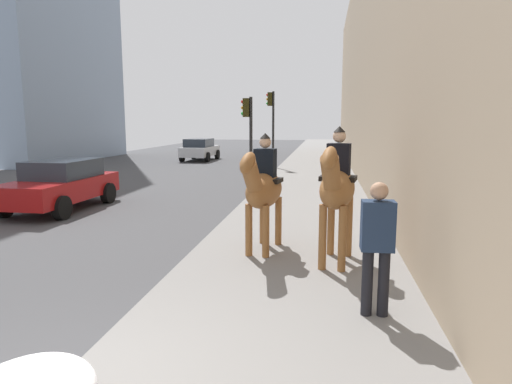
{
  "coord_description": "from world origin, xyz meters",
  "views": [
    {
      "loc": [
        -3.21,
        -2.45,
        2.54
      ],
      "look_at": [
        4.0,
        -1.36,
        1.4
      ],
      "focal_mm": 31.55,
      "sensor_mm": 36.0,
      "label": 1
    }
  ],
  "objects_px": {
    "pedestrian_greeting": "(377,240)",
    "car_near_lane": "(60,184)",
    "traffic_light_far_curb": "(272,118)",
    "car_mid_lane": "(200,149)",
    "mounted_horse_near": "(263,188)",
    "traffic_light_near_curb": "(248,127)",
    "mounted_horse_far": "(337,188)"
  },
  "relations": [
    {
      "from": "car_mid_lane",
      "to": "pedestrian_greeting",
      "type": "bearing_deg",
      "value": -157.93
    },
    {
      "from": "mounted_horse_far",
      "to": "traffic_light_far_curb",
      "type": "xyz_separation_m",
      "value": [
        16.43,
        3.02,
        1.3
      ]
    },
    {
      "from": "pedestrian_greeting",
      "to": "mounted_horse_near",
      "type": "bearing_deg",
      "value": 32.55
    },
    {
      "from": "pedestrian_greeting",
      "to": "traffic_light_far_curb",
      "type": "distance_m",
      "value": 18.87
    },
    {
      "from": "pedestrian_greeting",
      "to": "traffic_light_near_curb",
      "type": "bearing_deg",
      "value": 15.62
    },
    {
      "from": "car_near_lane",
      "to": "pedestrian_greeting",
      "type": "bearing_deg",
      "value": 53.21
    },
    {
      "from": "traffic_light_far_curb",
      "to": "pedestrian_greeting",
      "type": "bearing_deg",
      "value": -169.37
    },
    {
      "from": "car_mid_lane",
      "to": "mounted_horse_far",
      "type": "bearing_deg",
      "value": -157.16
    },
    {
      "from": "mounted_horse_near",
      "to": "mounted_horse_far",
      "type": "distance_m",
      "value": 1.46
    },
    {
      "from": "mounted_horse_near",
      "to": "pedestrian_greeting",
      "type": "xyz_separation_m",
      "value": [
        -2.63,
        -1.78,
        -0.23
      ]
    },
    {
      "from": "traffic_light_near_curb",
      "to": "traffic_light_far_curb",
      "type": "relative_size",
      "value": 0.84
    },
    {
      "from": "traffic_light_near_curb",
      "to": "car_near_lane",
      "type": "bearing_deg",
      "value": 137.49
    },
    {
      "from": "car_near_lane",
      "to": "traffic_light_far_curb",
      "type": "bearing_deg",
      "value": 159.5
    },
    {
      "from": "mounted_horse_near",
      "to": "car_mid_lane",
      "type": "height_order",
      "value": "mounted_horse_near"
    },
    {
      "from": "mounted_horse_far",
      "to": "traffic_light_far_curb",
      "type": "height_order",
      "value": "traffic_light_far_curb"
    },
    {
      "from": "mounted_horse_near",
      "to": "car_mid_lane",
      "type": "bearing_deg",
      "value": -152.48
    },
    {
      "from": "pedestrian_greeting",
      "to": "traffic_light_far_curb",
      "type": "height_order",
      "value": "traffic_light_far_curb"
    },
    {
      "from": "mounted_horse_near",
      "to": "pedestrian_greeting",
      "type": "height_order",
      "value": "mounted_horse_near"
    },
    {
      "from": "car_mid_lane",
      "to": "traffic_light_near_curb",
      "type": "relative_size",
      "value": 1.14
    },
    {
      "from": "mounted_horse_far",
      "to": "car_near_lane",
      "type": "bearing_deg",
      "value": -109.64
    },
    {
      "from": "car_near_lane",
      "to": "mounted_horse_near",
      "type": "bearing_deg",
      "value": 60.81
    },
    {
      "from": "mounted_horse_far",
      "to": "traffic_light_near_curb",
      "type": "distance_m",
      "value": 9.99
    },
    {
      "from": "pedestrian_greeting",
      "to": "car_near_lane",
      "type": "bearing_deg",
      "value": 50.69
    },
    {
      "from": "pedestrian_greeting",
      "to": "traffic_light_near_curb",
      "type": "distance_m",
      "value": 12.1
    },
    {
      "from": "car_near_lane",
      "to": "traffic_light_far_curb",
      "type": "height_order",
      "value": "traffic_light_far_curb"
    },
    {
      "from": "pedestrian_greeting",
      "to": "car_mid_lane",
      "type": "bearing_deg",
      "value": 19.18
    },
    {
      "from": "car_mid_lane",
      "to": "car_near_lane",
      "type": "bearing_deg",
      "value": -176.76
    },
    {
      "from": "mounted_horse_near",
      "to": "traffic_light_near_curb",
      "type": "bearing_deg",
      "value": -159.98
    },
    {
      "from": "mounted_horse_far",
      "to": "car_mid_lane",
      "type": "height_order",
      "value": "mounted_horse_far"
    },
    {
      "from": "mounted_horse_far",
      "to": "traffic_light_far_curb",
      "type": "distance_m",
      "value": 16.75
    },
    {
      "from": "pedestrian_greeting",
      "to": "traffic_light_near_curb",
      "type": "height_order",
      "value": "traffic_light_near_curb"
    },
    {
      "from": "car_mid_lane",
      "to": "traffic_light_far_curb",
      "type": "distance_m",
      "value": 7.42
    }
  ]
}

